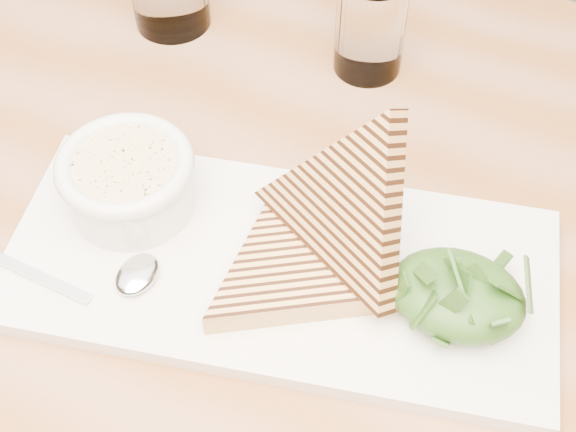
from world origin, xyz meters
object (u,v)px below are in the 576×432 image
(platter, at_px, (279,268))
(glass_far, at_px, (371,24))
(soup_bowl, at_px, (130,187))
(table_top, at_px, (213,231))

(platter, bearing_deg, glass_far, 91.95)
(platter, bearing_deg, soup_bowl, 174.39)
(table_top, bearing_deg, glass_far, 74.06)
(table_top, xyz_separation_m, soup_bowl, (-0.06, -0.02, 0.06))
(platter, distance_m, glass_far, 0.26)
(platter, height_order, soup_bowl, soup_bowl)
(soup_bowl, height_order, glass_far, glass_far)
(soup_bowl, bearing_deg, table_top, 18.38)
(table_top, xyz_separation_m, glass_far, (0.07, 0.23, 0.07))
(glass_far, bearing_deg, soup_bowl, -116.82)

